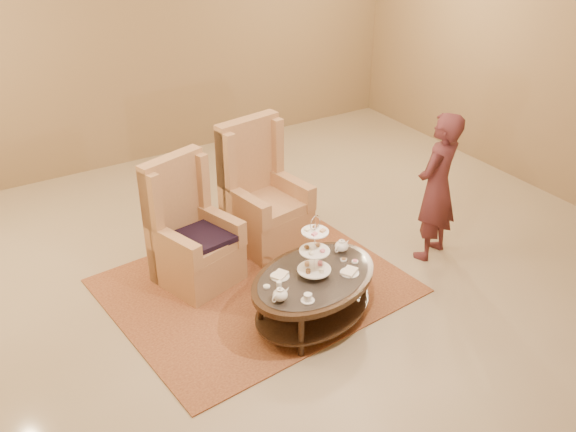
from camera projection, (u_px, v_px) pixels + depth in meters
ground at (295, 302)px, 6.21m from camera, size 8.00×8.00×0.00m
ceiling at (295, 302)px, 6.21m from camera, size 8.00×8.00×0.02m
wall_back at (133, 34)px, 8.33m from camera, size 8.00×0.04×3.50m
rug at (255, 286)px, 6.44m from camera, size 2.94×2.53×0.01m
tea_table at (314, 284)px, 5.78m from camera, size 1.54×1.27×1.11m
armchair_left at (191, 241)px, 6.36m from camera, size 0.88×0.89×1.29m
armchair_right at (261, 203)px, 7.00m from camera, size 0.86×0.88×1.38m
person at (437, 187)px, 6.57m from camera, size 0.68×0.56×1.61m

